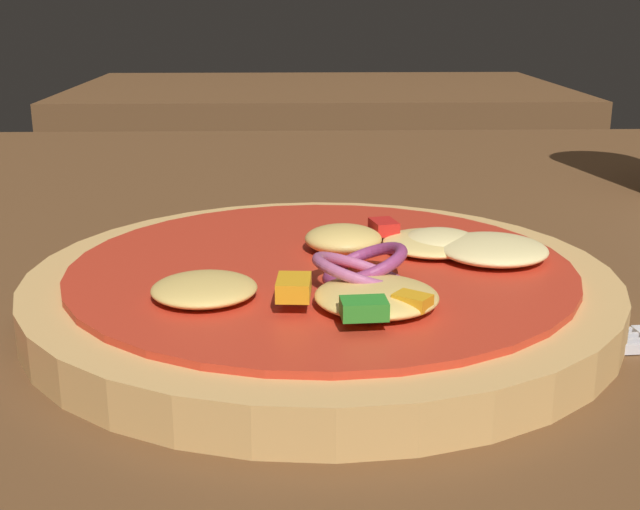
# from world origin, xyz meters

# --- Properties ---
(dining_table) EXTENTS (1.42, 1.07, 0.04)m
(dining_table) POSITION_xyz_m (0.00, 0.00, 0.02)
(dining_table) COLOR brown
(dining_table) RESTS_ON ground
(pizza) EXTENTS (0.26, 0.26, 0.04)m
(pizza) POSITION_xyz_m (-0.03, -0.00, 0.05)
(pizza) COLOR tan
(pizza) RESTS_ON dining_table
(background_table) EXTENTS (0.79, 0.50, 0.04)m
(background_table) POSITION_xyz_m (-0.00, 1.03, 0.02)
(background_table) COLOR brown
(background_table) RESTS_ON ground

